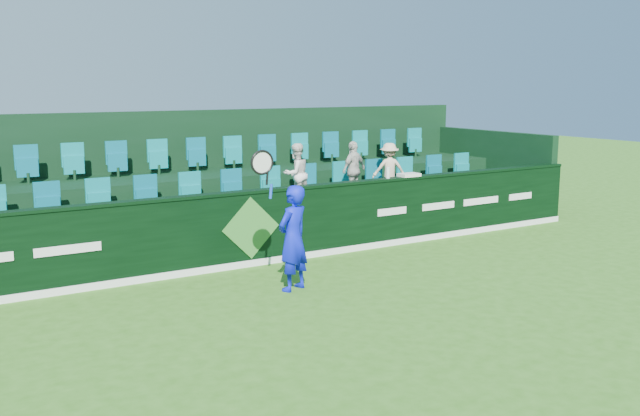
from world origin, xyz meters
TOP-DOWN VIEW (x-y plane):
  - ground at (0.00, 0.00)m, footprint 60.00×60.00m
  - sponsor_hoarding at (0.00, 4.00)m, footprint 16.00×0.25m
  - stand_tier_front at (0.00, 5.10)m, footprint 16.00×2.00m
  - stand_tier_back at (0.00, 7.00)m, footprint 16.00×1.80m
  - stand_rear at (0.00, 7.44)m, footprint 16.00×4.10m
  - seat_row_front at (0.00, 5.50)m, footprint 13.50×0.50m
  - seat_row_back at (0.00, 7.30)m, footprint 13.50×0.50m
  - tennis_player at (-0.07, 2.27)m, footprint 1.13×0.60m
  - spectator_left at (1.62, 5.12)m, footprint 0.66×0.56m
  - spectator_middle at (3.01, 5.12)m, footprint 0.76×0.51m
  - spectator_right at (3.95, 5.12)m, footprint 0.83×0.67m
  - towel at (3.60, 4.00)m, footprint 0.42×0.27m
  - drinks_bottle at (3.07, 4.00)m, footprint 0.07×0.07m

SIDE VIEW (x-z plane):
  - ground at x=0.00m, z-range 0.00..0.00m
  - stand_tier_front at x=0.00m, z-range 0.00..0.80m
  - stand_tier_back at x=0.00m, z-range 0.00..1.30m
  - sponsor_hoarding at x=0.00m, z-range 0.00..1.35m
  - tennis_player at x=-0.07m, z-range -0.28..1.98m
  - seat_row_front at x=0.00m, z-range 0.80..1.40m
  - stand_rear at x=0.00m, z-range -0.08..2.52m
  - spectator_right at x=3.95m, z-range 0.80..1.93m
  - towel at x=3.60m, z-range 1.35..1.41m
  - spectator_middle at x=3.01m, z-range 0.80..2.01m
  - spectator_left at x=1.62m, z-range 0.80..2.02m
  - drinks_bottle at x=3.07m, z-range 1.35..1.58m
  - seat_row_back at x=0.00m, z-range 1.30..1.90m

